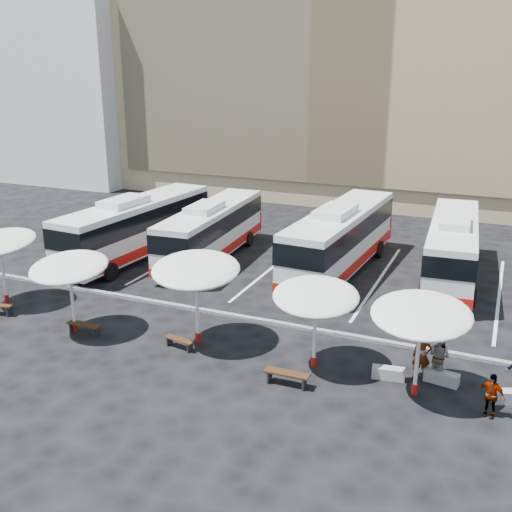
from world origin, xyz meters
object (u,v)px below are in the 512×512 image
at_px(sunshade_4, 421,315).
at_px(passenger_1, 439,357).
at_px(sunshade_1, 69,268).
at_px(bus_3, 452,246).
at_px(passenger_2, 491,395).
at_px(bus_0, 137,226).
at_px(bus_2, 340,237).
at_px(conc_bench_1, 442,377).
at_px(sunshade_3, 316,297).
at_px(wood_bench_2, 179,341).
at_px(wood_bench_3, 287,375).
at_px(passenger_0, 422,355).
at_px(bus_1, 212,230).
at_px(conc_bench_0, 388,373).
at_px(conc_bench_2, 509,396).
at_px(wood_bench_1, 84,326).
at_px(sunshade_2, 196,270).

xyz_separation_m(sunshade_4, passenger_1, (0.61, 1.41, -2.10)).
relative_size(sunshade_1, passenger_1, 2.03).
distance_m(bus_3, sunshade_1, 19.41).
relative_size(sunshade_4, passenger_2, 2.30).
distance_m(bus_0, bus_3, 17.82).
height_order(bus_2, conc_bench_1, bus_2).
distance_m(sunshade_1, sunshade_3, 10.50).
relative_size(bus_3, passenger_2, 7.38).
distance_m(sunshade_1, passenger_2, 16.89).
xyz_separation_m(sunshade_3, sunshade_4, (3.86, -0.56, 0.15)).
distance_m(wood_bench_2, conc_bench_1, 10.19).
bearing_deg(wood_bench_3, sunshade_1, 176.15).
height_order(bus_2, passenger_0, bus_2).
distance_m(sunshade_4, wood_bench_2, 9.71).
height_order(bus_3, wood_bench_2, bus_3).
relative_size(bus_1, sunshade_3, 2.77).
xyz_separation_m(passenger_1, passenger_2, (1.84, -1.84, -0.14)).
bearing_deg(bus_0, sunshade_1, -66.91).
bearing_deg(passenger_2, wood_bench_3, -158.47).
bearing_deg(bus_3, conc_bench_0, -97.93).
height_order(bus_0, bus_2, bus_2).
bearing_deg(conc_bench_0, passenger_0, 25.95).
xyz_separation_m(bus_1, passenger_2, (15.94, -11.30, -1.01)).
relative_size(bus_2, conc_bench_2, 10.38).
distance_m(sunshade_4, wood_bench_1, 14.01).
height_order(bus_0, sunshade_2, bus_0).
distance_m(bus_2, sunshade_1, 14.72).
relative_size(bus_0, sunshade_2, 2.64).
height_order(wood_bench_2, passenger_2, passenger_2).
bearing_deg(conc_bench_2, passenger_2, -117.02).
xyz_separation_m(bus_2, sunshade_2, (-2.96, -10.92, 1.20)).
distance_m(passenger_1, passenger_2, 2.61).
xyz_separation_m(passenger_0, passenger_1, (0.61, 0.16, -0.02)).
relative_size(wood_bench_1, passenger_2, 1.01).
xyz_separation_m(wood_bench_1, passenger_0, (13.75, 1.81, 0.56)).
distance_m(bus_1, passenger_0, 16.59).
height_order(bus_1, sunshade_3, bus_1).
distance_m(sunshade_3, passenger_0, 4.38).
height_order(sunshade_1, passenger_1, sunshade_1).
bearing_deg(sunshade_2, passenger_1, 4.42).
distance_m(sunshade_3, wood_bench_1, 10.25).
bearing_deg(conc_bench_0, conc_bench_1, 13.12).
distance_m(bus_3, conc_bench_1, 11.78).
distance_m(conc_bench_0, passenger_0, 1.37).
bearing_deg(sunshade_2, conc_bench_0, 0.41).
bearing_deg(sunshade_3, passenger_1, 10.66).
relative_size(sunshade_3, wood_bench_1, 2.58).
relative_size(bus_1, passenger_2, 7.24).
relative_size(wood_bench_2, conc_bench_2, 1.17).
bearing_deg(sunshade_1, conc_bench_2, 4.04).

